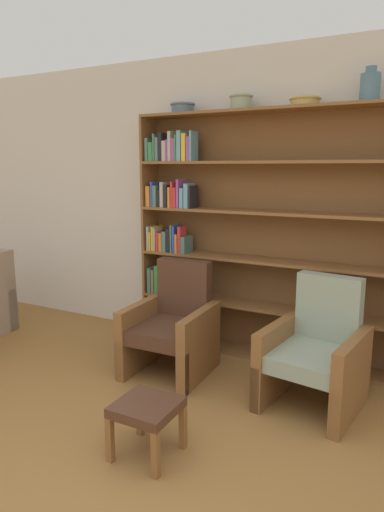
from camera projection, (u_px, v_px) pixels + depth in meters
wall_back at (282, 206)px, 4.10m from camera, size 12.00×0.06×2.75m
bookshelf at (244, 235)px, 4.14m from camera, size 2.48×0.30×2.20m
bowl_copper at (183, 108)px, 4.19m from camera, size 0.23×0.23×0.09m
bowl_stoneware at (241, 102)px, 3.92m from camera, size 0.21×0.21×0.13m
bowl_brass at (305, 101)px, 3.67m from camera, size 0.26×0.26×0.07m
vase_tall at (370, 87)px, 3.44m from camera, size 0.15×0.15×0.26m
armchair_leather at (173, 327)px, 3.86m from camera, size 0.66×0.70×0.93m
armchair_cushioned at (316, 353)px, 3.31m from camera, size 0.73×0.76×0.93m
footstool at (147, 412)px, 2.72m from camera, size 0.36×0.36×0.34m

